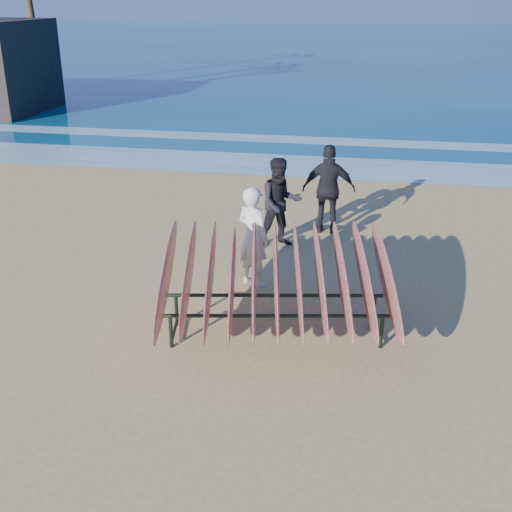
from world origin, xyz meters
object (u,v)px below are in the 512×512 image
object	(u,v)px
surfboard_rack	(276,277)
person_dark_b	(329,189)
person_dark_a	(280,203)
person_white	(253,237)

from	to	relation	value
surfboard_rack	person_dark_b	world-z (taller)	person_dark_b
person_dark_a	person_white	bearing A→B (deg)	-120.35
person_white	person_dark_b	world-z (taller)	person_dark_b
person_white	person_dark_a	distance (m)	1.90
surfboard_rack	person_dark_a	world-z (taller)	person_dark_a
person_dark_a	person_dark_b	distance (m)	1.30
surfboard_rack	person_dark_a	xyz separation A→B (m)	(-0.49, 3.60, -0.06)
person_dark_a	person_dark_b	world-z (taller)	person_dark_b
surfboard_rack	person_white	bearing A→B (deg)	100.86
person_white	surfboard_rack	bearing A→B (deg)	144.55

